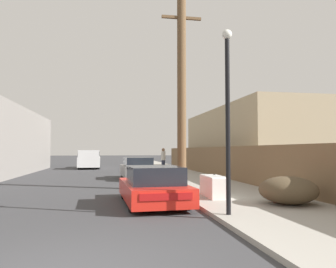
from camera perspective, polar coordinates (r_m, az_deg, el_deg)
name	(u,v)px	position (r m, az deg, el deg)	size (l,w,h in m)	color
sidewalk_curb	(165,170)	(28.62, -0.47, -6.26)	(4.20, 63.00, 0.12)	#9E998E
discarded_fridge	(214,186)	(11.84, 8.02, -9.00)	(0.68, 1.77, 0.76)	white
parked_sports_car_red	(153,187)	(10.84, -2.62, -9.15)	(2.06, 4.33, 1.25)	red
car_parked_mid	(138,169)	(20.40, -5.32, -6.03)	(2.02, 4.12, 1.33)	gray
pickup_truck	(89,159)	(32.65, -13.53, -4.30)	(2.14, 5.62, 1.78)	silver
utility_pole	(182,91)	(14.66, 2.39, 7.53)	(1.80, 0.39, 8.43)	brown
street_lamp	(228,106)	(8.65, 10.35, 4.78)	(0.26, 0.26, 4.80)	black
brush_pile	(288,190)	(10.78, 20.19, -9.16)	(1.76, 1.77, 0.84)	brown
wooden_fence	(217,161)	(21.02, 8.55, -4.76)	(0.08, 31.14, 1.86)	brown
building_right_house	(246,141)	(28.65, 13.46, -1.11)	(6.00, 17.18, 5.19)	tan
pedestrian	(163,159)	(25.85, -0.82, -4.41)	(0.34, 0.34, 1.81)	#282D42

